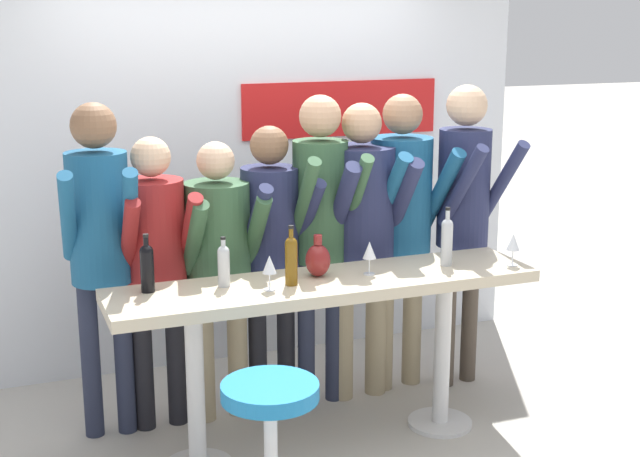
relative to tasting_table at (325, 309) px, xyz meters
name	(u,v)px	position (x,y,z in m)	size (l,w,h in m)	color
ground_plane	(325,445)	(0.00, 0.00, -0.77)	(40.00, 40.00, 0.00)	#B2ADA3
back_wall	(245,178)	(0.01, 1.45, 0.44)	(3.83, 0.12, 2.41)	silver
tasting_table	(325,309)	(0.00, 0.00, 0.00)	(2.23, 0.52, 0.93)	beige
bar_stool	(271,434)	(-0.52, -0.67, -0.29)	(0.45, 0.45, 0.71)	silver
person_far_left	(100,231)	(-1.04, 0.56, 0.38)	(0.42, 0.56, 1.81)	#23283D
person_left	(155,251)	(-0.76, 0.55, 0.24)	(0.40, 0.51, 1.63)	black
person_center_left	(219,252)	(-0.42, 0.54, 0.21)	(0.44, 0.52, 1.59)	gray
person_center	(271,236)	(-0.10, 0.57, 0.26)	(0.43, 0.54, 1.65)	black
person_center_right	(321,213)	(0.18, 0.53, 0.38)	(0.38, 0.53, 1.81)	#23283D
person_right	(361,220)	(0.43, 0.52, 0.32)	(0.46, 0.56, 1.76)	gray
person_far_right	(401,209)	(0.71, 0.58, 0.35)	(0.47, 0.58, 1.80)	gray
person_rightmost	(464,199)	(1.08, 0.48, 0.41)	(0.42, 0.57, 1.85)	#473D33
wine_bottle_0	(147,266)	(-0.88, 0.12, 0.29)	(0.07, 0.07, 0.29)	black
wine_bottle_1	(447,239)	(0.70, 0.01, 0.30)	(0.06, 0.06, 0.32)	#B7BCC1
wine_bottle_2	(224,264)	(-0.51, 0.08, 0.28)	(0.06, 0.06, 0.25)	#B7BCC1
wine_bottle_3	(291,258)	(-0.19, -0.03, 0.30)	(0.06, 0.06, 0.31)	brown
wine_glass_0	(513,243)	(1.03, -0.13, 0.29)	(0.07, 0.07, 0.18)	silver
wine_glass_1	(269,266)	(-0.32, -0.07, 0.29)	(0.07, 0.07, 0.18)	silver
wine_glass_2	(370,251)	(0.24, 0.00, 0.29)	(0.07, 0.07, 0.18)	silver
decorative_vase	(318,260)	(-0.02, 0.07, 0.25)	(0.13, 0.13, 0.22)	maroon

